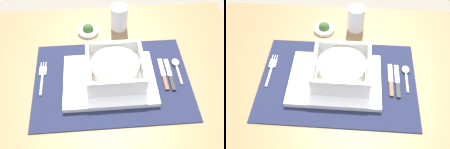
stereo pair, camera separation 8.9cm
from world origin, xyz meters
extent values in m
cube|color=brown|center=(0.00, 0.00, 0.72)|extent=(0.93, 0.68, 0.03)
cube|color=brown|center=(-0.42, 0.29, 0.35)|extent=(0.05, 0.05, 0.70)
cube|color=brown|center=(0.42, 0.29, 0.35)|extent=(0.05, 0.05, 0.70)
cube|color=#191E38|center=(0.01, -0.05, 0.73)|extent=(0.48, 0.34, 0.00)
cube|color=white|center=(0.00, -0.05, 0.74)|extent=(0.28, 0.21, 0.02)
cube|color=white|center=(0.02, -0.03, 0.76)|extent=(0.17, 0.17, 0.01)
cube|color=white|center=(-0.06, -0.03, 0.79)|extent=(0.01, 0.17, 0.05)
cube|color=white|center=(0.10, -0.03, 0.79)|extent=(0.01, 0.17, 0.05)
cube|color=white|center=(0.02, -0.12, 0.79)|extent=(0.15, 0.01, 0.05)
cube|color=white|center=(0.02, 0.05, 0.79)|extent=(0.15, 0.01, 0.05)
cylinder|color=beige|center=(0.02, -0.03, 0.78)|extent=(0.15, 0.15, 0.04)
cube|color=silver|center=(-0.21, -0.05, 0.74)|extent=(0.01, 0.08, 0.00)
cube|color=silver|center=(-0.21, 0.01, 0.74)|extent=(0.02, 0.04, 0.00)
cylinder|color=silver|center=(-0.22, 0.04, 0.74)|extent=(0.00, 0.02, 0.00)
cylinder|color=silver|center=(-0.21, 0.04, 0.74)|extent=(0.00, 0.02, 0.00)
cylinder|color=silver|center=(-0.20, 0.04, 0.74)|extent=(0.00, 0.02, 0.00)
cube|color=silver|center=(0.22, -0.04, 0.74)|extent=(0.01, 0.07, 0.00)
ellipsoid|color=silver|center=(0.22, 0.01, 0.74)|extent=(0.02, 0.03, 0.01)
cube|color=black|center=(0.19, -0.08, 0.74)|extent=(0.01, 0.06, 0.01)
cube|color=silver|center=(0.19, -0.01, 0.74)|extent=(0.01, 0.07, 0.00)
cube|color=#59331E|center=(0.17, -0.07, 0.74)|extent=(0.01, 0.06, 0.01)
cube|color=silver|center=(0.17, -0.01, 0.74)|extent=(0.01, 0.07, 0.00)
cylinder|color=white|center=(0.06, 0.21, 0.78)|extent=(0.06, 0.06, 0.09)
cylinder|color=maroon|center=(0.06, 0.21, 0.76)|extent=(0.05, 0.05, 0.05)
cylinder|color=white|center=(-0.06, 0.19, 0.74)|extent=(0.07, 0.07, 0.01)
sphere|color=#335926|center=(-0.06, 0.19, 0.75)|extent=(0.04, 0.04, 0.04)
camera|label=1|loc=(-0.04, -0.63, 1.43)|focal=46.72mm
camera|label=2|loc=(0.05, -0.63, 1.43)|focal=46.72mm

